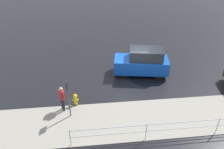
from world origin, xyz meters
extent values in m
plane|color=black|center=(0.00, 0.00, 0.00)|extent=(60.00, 60.00, 0.00)
cube|color=gray|center=(0.00, 4.20, 0.02)|extent=(24.00, 3.20, 0.04)
cube|color=blue|center=(-0.68, -0.68, 0.79)|extent=(4.13, 2.34, 0.99)
cube|color=#1E232B|center=(-0.99, -0.62, 1.67)|extent=(2.56, 1.87, 0.77)
cylinder|color=black|center=(0.71, -0.19, 0.30)|extent=(0.63, 0.32, 0.60)
cylinder|color=black|center=(0.46, -1.60, 0.30)|extent=(0.63, 0.32, 0.60)
cylinder|color=black|center=(-1.83, 0.25, 0.30)|extent=(0.63, 0.32, 0.60)
cylinder|color=black|center=(-2.07, -1.16, 0.30)|extent=(0.63, 0.32, 0.60)
cylinder|color=gold|center=(4.04, 2.53, 0.31)|extent=(0.22, 0.22, 0.62)
sphere|color=gold|center=(4.04, 2.53, 0.67)|extent=(0.26, 0.26, 0.26)
cylinder|color=gold|center=(3.88, 2.53, 0.38)|extent=(0.10, 0.09, 0.09)
cylinder|color=gold|center=(4.20, 2.53, 0.38)|extent=(0.10, 0.09, 0.09)
cylinder|color=#2D2D2D|center=(4.04, 2.53, 0.03)|extent=(0.31, 0.31, 0.06)
cube|color=#B2262D|center=(4.74, 2.93, 1.12)|extent=(0.39, 0.43, 0.55)
sphere|color=tan|center=(4.74, 2.93, 1.51)|extent=(0.22, 0.22, 0.22)
cylinder|color=#1E1E2D|center=(4.78, 2.85, 0.42)|extent=(0.13, 0.13, 0.85)
cylinder|color=#1E1E2D|center=(4.69, 3.01, 0.42)|extent=(0.13, 0.13, 0.85)
cylinder|color=#B2262D|center=(4.86, 2.72, 1.12)|extent=(0.09, 0.09, 0.50)
cylinder|color=#B2262D|center=(4.62, 3.14, 1.12)|extent=(0.09, 0.09, 0.50)
cylinder|color=#B7BABF|center=(-3.22, 5.68, 0.53)|extent=(0.04, 0.04, 1.05)
cylinder|color=#B7BABF|center=(0.47, 5.68, 0.53)|extent=(0.04, 0.04, 1.05)
cylinder|color=#B7BABF|center=(4.16, 5.68, 0.53)|extent=(0.04, 0.04, 1.05)
cylinder|color=#B7BABF|center=(-1.38, 5.68, 1.00)|extent=(11.08, 0.04, 0.04)
cylinder|color=#B7BABF|center=(-1.38, 5.68, 0.58)|extent=(11.08, 0.04, 0.04)
cylinder|color=#4C4C51|center=(4.29, 3.52, 1.20)|extent=(0.07, 0.07, 2.40)
cube|color=black|center=(4.29, 3.52, 2.15)|extent=(0.04, 0.44, 0.44)
cylinder|color=black|center=(-1.08, -0.24, 0.00)|extent=(2.74, 2.74, 0.01)
camera|label=1|loc=(2.98, 13.17, 8.49)|focal=35.00mm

